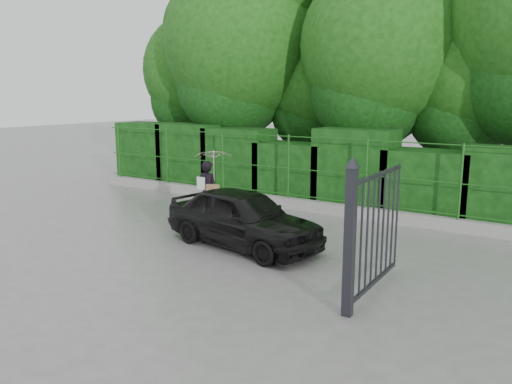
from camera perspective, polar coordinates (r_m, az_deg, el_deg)
The scene contains 8 objects.
ground at distance 11.01m, azimuth -9.82°, elevation -5.97°, with size 80.00×80.00×0.00m, color gray.
kerb at distance 14.48m, azimuth 2.28°, elevation -1.07°, with size 14.00×0.25×0.30m, color #9E9E99.
fence at distance 14.19m, azimuth 3.08°, elevation 2.98°, with size 14.13×0.06×1.80m.
hedge at distance 15.28m, azimuth 3.59°, elevation 2.92°, with size 14.20×1.20×2.26m.
trees at distance 16.64m, azimuth 11.86°, elevation 15.77°, with size 17.10×6.15×8.08m.
gate at distance 7.70m, azimuth 12.03°, elevation -4.31°, with size 0.22×2.33×2.36m.
woman at distance 12.59m, azimuth -5.09°, elevation 2.03°, with size 0.95×0.97×1.85m.
car at distance 10.61m, azimuth -1.52°, elevation -2.94°, with size 1.48×3.69×1.26m, color black.
Camera 1 is at (7.20, -7.69, 3.20)m, focal length 35.00 mm.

